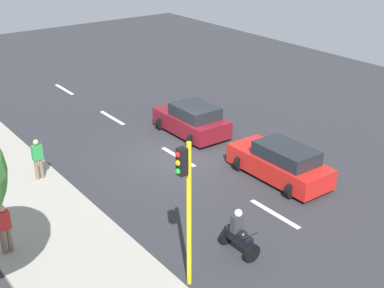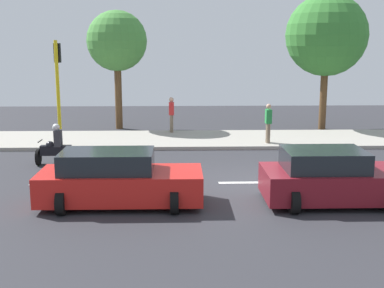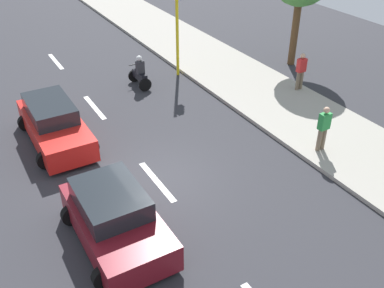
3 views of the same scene
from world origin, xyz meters
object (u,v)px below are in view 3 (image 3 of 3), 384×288
object	(u,v)px
car_maroon	(115,219)
pedestrian_by_tree	(323,127)
car_red	(54,124)
pedestrian_near_signal	(301,70)
traffic_light_corner	(179,15)
motorcycle	(140,74)

from	to	relation	value
car_maroon	pedestrian_by_tree	xyz separation A→B (m)	(7.86, 0.38, 0.35)
car_maroon	car_red	distance (m)	5.91
car_maroon	pedestrian_near_signal	world-z (taller)	pedestrian_near_signal
pedestrian_near_signal	traffic_light_corner	size ratio (longest dim) A/B	0.38
car_red	pedestrian_near_signal	bearing A→B (deg)	-7.14
motorcycle	traffic_light_corner	size ratio (longest dim) A/B	0.34
pedestrian_near_signal	pedestrian_by_tree	xyz separation A→B (m)	(-2.75, -4.20, 0.00)
motorcycle	traffic_light_corner	world-z (taller)	traffic_light_corner
car_maroon	traffic_light_corner	distance (m)	11.61
motorcycle	car_maroon	bearing A→B (deg)	-118.09
car_maroon	pedestrian_by_tree	size ratio (longest dim) A/B	2.31
motorcycle	pedestrian_near_signal	distance (m)	7.27
car_maroon	traffic_light_corner	size ratio (longest dim) A/B	0.87
car_maroon	pedestrian_near_signal	xyz separation A→B (m)	(10.61, 4.57, 0.35)
car_red	pedestrian_by_tree	bearing A→B (deg)	-35.02
car_red	motorcycle	bearing A→B (deg)	31.06
car_maroon	pedestrian_by_tree	bearing A→B (deg)	2.74
motorcycle	pedestrian_by_tree	distance (m)	8.95
car_red	pedestrian_by_tree	world-z (taller)	pedestrian_by_tree
motorcycle	car_red	bearing A→B (deg)	-148.94
pedestrian_by_tree	traffic_light_corner	world-z (taller)	traffic_light_corner
car_red	traffic_light_corner	bearing A→B (deg)	24.27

